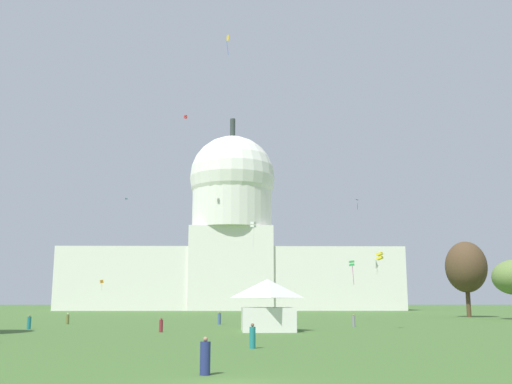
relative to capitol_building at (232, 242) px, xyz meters
The scene contains 19 objects.
capitol_building is the anchor object (origin of this frame).
event_tent 131.50m from the capitol_building, 86.96° to the right, with size 6.00×7.36×5.50m.
tree_east_far 93.80m from the capitol_building, 59.02° to the right, with size 9.22×9.99×14.63m.
person_maroon_front_center 133.80m from the capitol_building, 91.81° to the right, with size 0.43×0.43×1.49m.
person_grey_aisle_center 122.93m from the capitol_building, 81.43° to the right, with size 0.49×0.49×1.52m.
person_denim_near_tent 114.79m from the capitol_building, 89.50° to the right, with size 0.45×0.45×1.71m.
person_orange_edge_east 116.85m from the capitol_building, 84.91° to the right, with size 0.54×0.54×1.61m.
person_navy_mid_left 168.24m from the capitol_building, 89.07° to the right, with size 0.65×0.65×1.65m.
person_teal_mid_center 129.08m from the capitol_building, 99.04° to the right, with size 0.60×0.60×1.62m.
person_teal_near_tree_east 154.12m from the capitol_building, 88.13° to the right, with size 0.57×0.57×1.69m.
person_olive_back_right 115.18m from the capitol_building, 100.15° to the right, with size 0.62×0.62×1.52m.
kite_gold_high 96.20m from the capitol_building, 89.33° to the right, with size 0.49×0.78×3.95m.
kite_white_low 104.05m from the capitol_building, 86.84° to the right, with size 0.94×0.93×4.19m.
kite_green_low 102.45m from the capitol_building, 77.63° to the right, with size 0.79×0.75×3.92m.
kite_blue_mid 67.85m from the capitol_building, 108.87° to the right, with size 0.95×1.86×0.16m.
kite_black_mid 45.43m from the capitol_building, 29.26° to the right, with size 1.43×1.68×2.63m.
kite_red_high 45.98m from the capitol_building, 116.86° to the right, with size 0.95×0.97×0.92m.
kite_orange_low 51.63m from the capitol_building, 132.87° to the right, with size 1.00×0.37×2.83m.
kite_yellow_low 129.18m from the capitol_building, 81.06° to the right, with size 0.91×0.90×0.93m.
Camera 1 is at (0.52, -23.43, 3.26)m, focal length 40.75 mm.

